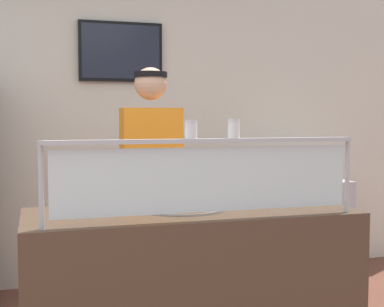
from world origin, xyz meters
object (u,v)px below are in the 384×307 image
object	(u,v)px
pizza_server	(189,201)
pizza_tray	(182,205)
parmesan_shaker	(191,131)
pizza_box_stack	(304,169)
worker_figure	(152,184)
pepper_flake_shaker	(234,130)

from	to	relation	value
pizza_server	pizza_tray	bearing A→B (deg)	139.79
parmesan_shaker	pizza_box_stack	bearing A→B (deg)	48.70
worker_figure	pizza_server	bearing A→B (deg)	-84.05
pepper_flake_shaker	worker_figure	size ratio (longest dim) A/B	0.05
parmesan_shaker	pizza_box_stack	size ratio (longest dim) A/B	0.20
pepper_flake_shaker	pizza_box_stack	size ratio (longest dim) A/B	0.22
pepper_flake_shaker	pizza_box_stack	bearing A→B (deg)	52.84
pizza_server	pizza_box_stack	distance (m)	2.06
pizza_tray	pepper_flake_shaker	world-z (taller)	pepper_flake_shaker
parmesan_shaker	pizza_box_stack	world-z (taller)	parmesan_shaker
pepper_flake_shaker	worker_figure	world-z (taller)	worker_figure
pizza_server	pizza_box_stack	bearing A→B (deg)	34.52
pizza_server	pizza_box_stack	size ratio (longest dim) A/B	0.65
pizza_server	pepper_flake_shaker	world-z (taller)	pepper_flake_shaker
parmesan_shaker	pepper_flake_shaker	world-z (taller)	pepper_flake_shaker
pizza_server	parmesan_shaker	bearing A→B (deg)	-114.76
pizza_tray	pepper_flake_shaker	size ratio (longest dim) A/B	5.27
pizza_server	pepper_flake_shaker	distance (m)	0.53
worker_figure	pizza_box_stack	size ratio (longest dim) A/B	4.11
pepper_flake_shaker	pizza_tray	bearing A→B (deg)	114.79
parmesan_shaker	pepper_flake_shaker	distance (m)	0.21
pepper_flake_shaker	worker_figure	distance (m)	1.06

